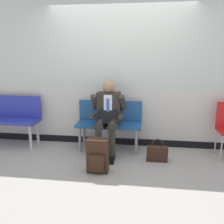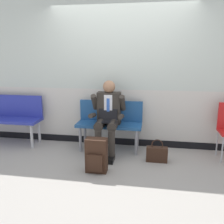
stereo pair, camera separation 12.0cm
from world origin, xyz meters
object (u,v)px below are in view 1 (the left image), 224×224
person_seated (108,116)px  handbag (157,153)px  bench_with_person (109,121)px  bench_empty (8,116)px  backpack (98,156)px

person_seated → handbag: person_seated is taller
handbag → bench_with_person: bearing=153.2°
handbag → person_seated: bearing=164.8°
bench_empty → backpack: size_ratio=2.40×
bench_with_person → person_seated: (-0.00, -0.19, 0.14)m
bench_with_person → person_seated: 0.24m
backpack → bench_with_person: bearing=87.6°
bench_empty → handbag: bench_empty is taller
backpack → handbag: size_ratio=1.35×
backpack → bench_empty: bearing=154.2°
bench_empty → backpack: (1.89, -0.91, -0.30)m
bench_with_person → handbag: bearing=-26.8°
person_seated → backpack: size_ratio=2.46×
bench_with_person → handbag: 1.01m
bench_with_person → backpack: bearing=-92.4°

